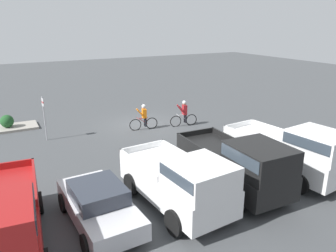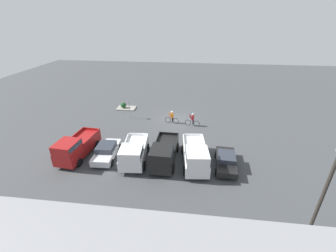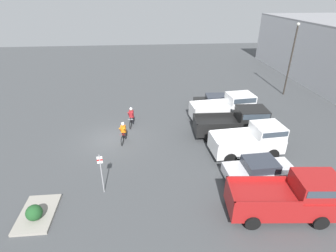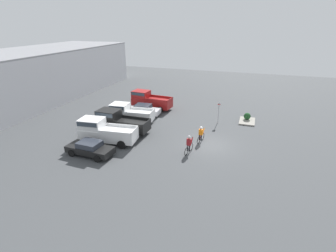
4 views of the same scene
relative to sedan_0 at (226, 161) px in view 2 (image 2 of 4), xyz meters
name	(u,v)px [view 2 (image 2 of 4)]	position (x,y,z in m)	size (l,w,h in m)	color
ground_plane	(176,120)	(5.39, -9.62, -0.66)	(80.00, 80.00, 0.00)	#424447
sedan_0	(226,161)	(0.00, 0.00, 0.00)	(2.09, 4.31, 1.29)	black
pickup_truck_0	(195,155)	(2.75, 0.29, 0.53)	(2.65, 5.67, 2.33)	white
pickup_truck_1	(164,153)	(5.62, 0.22, 0.52)	(2.37, 5.64, 2.28)	black
pickup_truck_2	(134,152)	(8.37, 0.40, 0.48)	(2.59, 5.07, 2.20)	white
sedan_1	(107,151)	(11.20, -0.19, 0.05)	(2.10, 4.28, 1.40)	silver
pickup_truck_3	(76,147)	(14.04, 0.20, 0.52)	(2.51, 5.50, 2.32)	maroon
cyclist_0	(172,117)	(5.78, -8.66, 0.15)	(1.80, 0.52, 1.65)	black
cyclist_1	(193,119)	(3.17, -8.14, 0.19)	(1.83, 0.53, 1.71)	black
fire_lane_sign	(129,107)	(11.49, -9.49, 0.88)	(0.07, 0.30, 2.56)	#9E9EA3
lamppost	(319,204)	(-2.95, 8.57, 3.72)	(0.36, 0.36, 7.56)	#2D2823
curb_island	(126,108)	(12.95, -12.72, -0.59)	(2.67, 1.75, 0.15)	gray
shrub	(123,105)	(13.35, -12.65, -0.11)	(0.80, 0.80, 0.80)	#1E4C23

